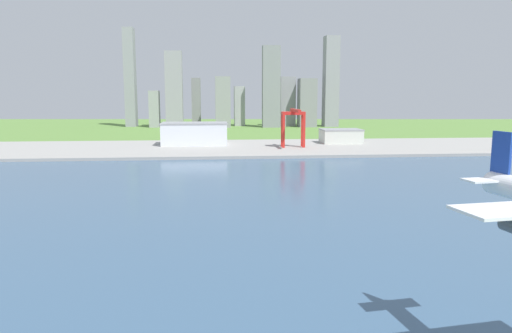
# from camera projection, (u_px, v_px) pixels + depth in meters

# --- Properties ---
(ground_plane) EXTENTS (2400.00, 2400.00, 0.00)m
(ground_plane) POSITION_uv_depth(u_px,v_px,m) (263.00, 189.00, 257.11)
(ground_plane) COLOR #5A843B
(water_bay) EXTENTS (840.00, 360.00, 0.15)m
(water_bay) POSITION_uv_depth(u_px,v_px,m) (278.00, 216.00, 198.01)
(water_bay) COLOR #385675
(water_bay) RESTS_ON ground
(industrial_pier) EXTENTS (840.00, 140.00, 2.50)m
(industrial_pier) POSITION_uv_depth(u_px,v_px,m) (241.00, 148.00, 444.02)
(industrial_pier) COLOR #989692
(industrial_pier) RESTS_ON ground
(port_crane_red) EXTENTS (21.21, 43.05, 35.37)m
(port_crane_red) POSITION_uv_depth(u_px,v_px,m) (294.00, 120.00, 433.24)
(port_crane_red) COLOR red
(port_crane_red) RESTS_ON industrial_pier
(warehouse_main) EXTENTS (63.26, 35.30, 21.48)m
(warehouse_main) POSITION_uv_depth(u_px,v_px,m) (195.00, 134.00, 459.75)
(warehouse_main) COLOR silver
(warehouse_main) RESTS_ON industrial_pier
(warehouse_annex) EXTENTS (40.05, 27.93, 14.01)m
(warehouse_annex) POSITION_uv_depth(u_px,v_px,m) (341.00, 136.00, 476.91)
(warehouse_annex) COLOR silver
(warehouse_annex) RESTS_ON industrial_pier
(distant_skyline) EXTENTS (338.43, 74.05, 154.85)m
(distant_skyline) POSITION_uv_depth(u_px,v_px,m) (239.00, 93.00, 754.52)
(distant_skyline) COLOR gray
(distant_skyline) RESTS_ON ground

